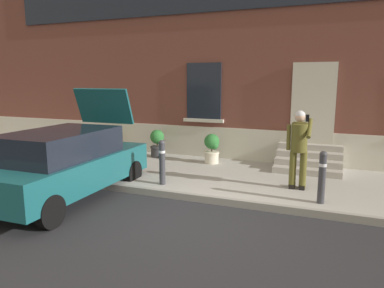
{
  "coord_description": "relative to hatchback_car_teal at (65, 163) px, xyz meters",
  "views": [
    {
      "loc": [
        2.32,
        -5.84,
        2.53
      ],
      "look_at": [
        -0.67,
        1.6,
        1.1
      ],
      "focal_mm": 33.54,
      "sensor_mm": 36.0,
      "label": 1
    }
  ],
  "objects": [
    {
      "name": "ground_plane",
      "position": [
        2.97,
        -0.06,
        -0.8
      ],
      "size": [
        80.0,
        80.0,
        0.0
      ],
      "primitive_type": "plane",
      "color": "#232326"
    },
    {
      "name": "sidewalk",
      "position": [
        2.97,
        2.74,
        -0.72
      ],
      "size": [
        24.0,
        3.6,
        0.15
      ],
      "primitive_type": "cube",
      "color": "#99968E",
      "rests_on": "ground"
    },
    {
      "name": "curb_edge",
      "position": [
        2.97,
        0.88,
        -0.72
      ],
      "size": [
        24.0,
        0.12,
        0.15
      ],
      "primitive_type": "cube",
      "color": "gray",
      "rests_on": "ground"
    },
    {
      "name": "building_facade",
      "position": [
        2.97,
        5.23,
        2.93
      ],
      "size": [
        24.0,
        1.52,
        7.5
      ],
      "color": "brown",
      "rests_on": "ground"
    },
    {
      "name": "entrance_stoop",
      "position": [
        4.69,
        4.06,
        -0.41
      ],
      "size": [
        1.7,
        1.28,
        0.64
      ],
      "color": "#9E998E",
      "rests_on": "sidewalk"
    },
    {
      "name": "hatchback_car_teal",
      "position": [
        0.0,
        0.0,
        0.0
      ],
      "size": [
        1.85,
        4.1,
        2.34
      ],
      "color": "#165156",
      "rests_on": "ground"
    },
    {
      "name": "bollard_near_person",
      "position": [
        5.12,
        1.29,
        -0.09
      ],
      "size": [
        0.15,
        0.15,
        1.04
      ],
      "color": "#333338",
      "rests_on": "sidewalk"
    },
    {
      "name": "bollard_far_left",
      "position": [
        1.66,
        1.29,
        -0.09
      ],
      "size": [
        0.15,
        0.15,
        1.04
      ],
      "color": "#333338",
      "rests_on": "sidewalk"
    },
    {
      "name": "person_on_phone",
      "position": [
        4.59,
        2.04,
        0.35
      ],
      "size": [
        0.51,
        0.48,
        1.75
      ],
      "rotation": [
        0.0,
        0.0,
        0.13
      ],
      "color": "#514C1E",
      "rests_on": "sidewalk"
    },
    {
      "name": "planter_terracotta",
      "position": [
        -1.7,
        4.11,
        -0.19
      ],
      "size": [
        0.44,
        0.44,
        0.86
      ],
      "color": "#B25B38",
      "rests_on": "sidewalk"
    },
    {
      "name": "planter_charcoal",
      "position": [
        0.17,
        3.93,
        -0.19
      ],
      "size": [
        0.44,
        0.44,
        0.86
      ],
      "color": "#2D2D30",
      "rests_on": "sidewalk"
    },
    {
      "name": "planter_cream",
      "position": [
        2.03,
        3.75,
        -0.19
      ],
      "size": [
        0.44,
        0.44,
        0.86
      ],
      "color": "beige",
      "rests_on": "sidewalk"
    }
  ]
}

